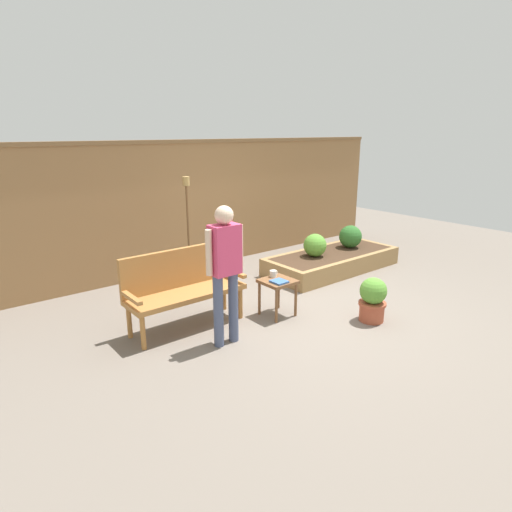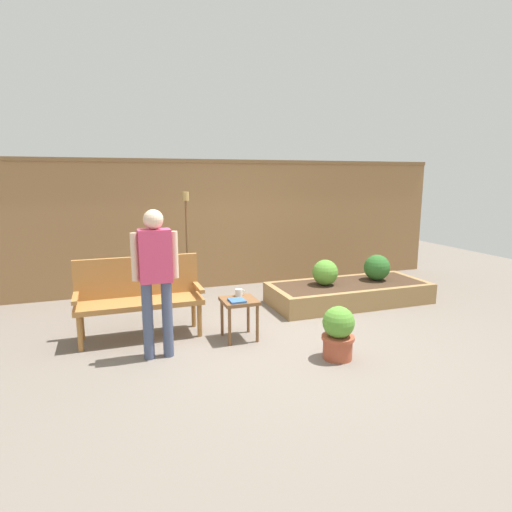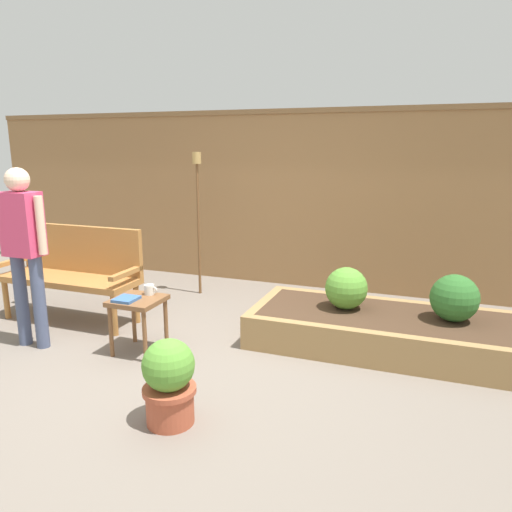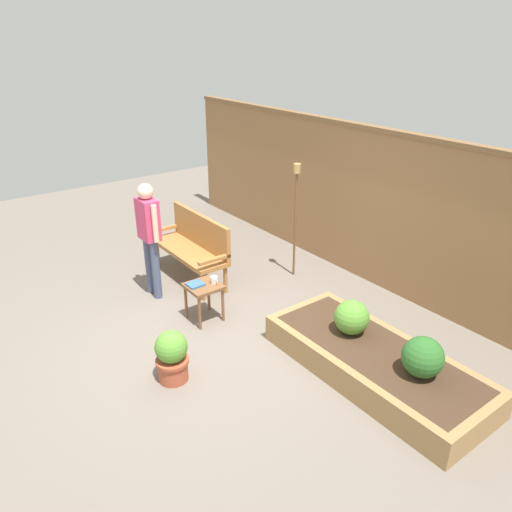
{
  "view_description": "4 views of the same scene",
  "coord_description": "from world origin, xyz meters",
  "px_view_note": "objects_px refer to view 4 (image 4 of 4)",
  "views": [
    {
      "loc": [
        -3.88,
        -3.75,
        2.31
      ],
      "look_at": [
        -0.24,
        0.75,
        0.63
      ],
      "focal_mm": 30.57,
      "sensor_mm": 36.0,
      "label": 1
    },
    {
      "loc": [
        -1.78,
        -4.4,
        1.88
      ],
      "look_at": [
        -0.1,
        0.37,
        0.93
      ],
      "focal_mm": 29.75,
      "sensor_mm": 36.0,
      "label": 2
    },
    {
      "loc": [
        1.91,
        -3.17,
        1.74
      ],
      "look_at": [
        0.32,
        1.07,
        0.7
      ],
      "focal_mm": 34.08,
      "sensor_mm": 36.0,
      "label": 3
    },
    {
      "loc": [
        4.22,
        -2.52,
        3.27
      ],
      "look_at": [
        0.01,
        0.62,
        0.88
      ],
      "focal_mm": 34.57,
      "sensor_mm": 36.0,
      "label": 4
    }
  ],
  "objects_px": {
    "shrub_far_corner": "(423,357)",
    "potted_boxwood": "(172,355)",
    "cup_on_table": "(214,280)",
    "garden_bench": "(194,242)",
    "person_by_bench": "(149,231)",
    "book_on_table": "(195,284)",
    "tiki_torch": "(296,201)",
    "shrub_near_bench": "(352,317)",
    "side_table": "(204,291)"
  },
  "relations": [
    {
      "from": "book_on_table",
      "to": "person_by_bench",
      "type": "height_order",
      "value": "person_by_bench"
    },
    {
      "from": "shrub_near_bench",
      "to": "garden_bench",
      "type": "bearing_deg",
      "value": -172.08
    },
    {
      "from": "book_on_table",
      "to": "potted_boxwood",
      "type": "distance_m",
      "value": 1.18
    },
    {
      "from": "tiki_torch",
      "to": "person_by_bench",
      "type": "relative_size",
      "value": 1.06
    },
    {
      "from": "garden_bench",
      "to": "tiki_torch",
      "type": "height_order",
      "value": "tiki_torch"
    },
    {
      "from": "garden_bench",
      "to": "tiki_torch",
      "type": "bearing_deg",
      "value": 56.18
    },
    {
      "from": "tiki_torch",
      "to": "side_table",
      "type": "bearing_deg",
      "value": -80.47
    },
    {
      "from": "tiki_torch",
      "to": "potted_boxwood",
      "type": "bearing_deg",
      "value": -66.96
    },
    {
      "from": "shrub_far_corner",
      "to": "tiki_torch",
      "type": "distance_m",
      "value": 2.97
    },
    {
      "from": "side_table",
      "to": "shrub_near_bench",
      "type": "relative_size",
      "value": 1.27
    },
    {
      "from": "cup_on_table",
      "to": "shrub_far_corner",
      "type": "xyz_separation_m",
      "value": [
        2.46,
        0.75,
        -0.02
      ]
    },
    {
      "from": "cup_on_table",
      "to": "garden_bench",
      "type": "bearing_deg",
      "value": 161.46
    },
    {
      "from": "garden_bench",
      "to": "cup_on_table",
      "type": "height_order",
      "value": "garden_bench"
    },
    {
      "from": "side_table",
      "to": "cup_on_table",
      "type": "xyz_separation_m",
      "value": [
        0.04,
        0.13,
        0.13
      ]
    },
    {
      "from": "person_by_bench",
      "to": "cup_on_table",
      "type": "bearing_deg",
      "value": 19.17
    },
    {
      "from": "shrub_far_corner",
      "to": "book_on_table",
      "type": "bearing_deg",
      "value": -159.33
    },
    {
      "from": "tiki_torch",
      "to": "garden_bench",
      "type": "bearing_deg",
      "value": -123.82
    },
    {
      "from": "potted_boxwood",
      "to": "tiki_torch",
      "type": "bearing_deg",
      "value": 113.04
    },
    {
      "from": "shrub_far_corner",
      "to": "tiki_torch",
      "type": "height_order",
      "value": "tiki_torch"
    },
    {
      "from": "cup_on_table",
      "to": "potted_boxwood",
      "type": "xyz_separation_m",
      "value": [
        0.77,
        -1.0,
        -0.23
      ]
    },
    {
      "from": "side_table",
      "to": "shrub_far_corner",
      "type": "bearing_deg",
      "value": 19.39
    },
    {
      "from": "tiki_torch",
      "to": "person_by_bench",
      "type": "height_order",
      "value": "tiki_torch"
    },
    {
      "from": "shrub_far_corner",
      "to": "potted_boxwood",
      "type": "bearing_deg",
      "value": -134.06
    },
    {
      "from": "garden_bench",
      "to": "shrub_far_corner",
      "type": "height_order",
      "value": "garden_bench"
    },
    {
      "from": "potted_boxwood",
      "to": "tiki_torch",
      "type": "relative_size",
      "value": 0.34
    },
    {
      "from": "potted_boxwood",
      "to": "shrub_far_corner",
      "type": "bearing_deg",
      "value": 45.94
    },
    {
      "from": "side_table",
      "to": "book_on_table",
      "type": "relative_size",
      "value": 2.53
    },
    {
      "from": "garden_bench",
      "to": "shrub_far_corner",
      "type": "distance_m",
      "value": 3.6
    },
    {
      "from": "side_table",
      "to": "cup_on_table",
      "type": "height_order",
      "value": "cup_on_table"
    },
    {
      "from": "side_table",
      "to": "book_on_table",
      "type": "xyz_separation_m",
      "value": [
        -0.05,
        -0.08,
        0.1
      ]
    },
    {
      "from": "shrub_far_corner",
      "to": "shrub_near_bench",
      "type": "bearing_deg",
      "value": 180.0
    },
    {
      "from": "side_table",
      "to": "shrub_near_bench",
      "type": "height_order",
      "value": "shrub_near_bench"
    },
    {
      "from": "cup_on_table",
      "to": "person_by_bench",
      "type": "relative_size",
      "value": 0.08
    },
    {
      "from": "potted_boxwood",
      "to": "shrub_near_bench",
      "type": "height_order",
      "value": "shrub_near_bench"
    },
    {
      "from": "person_by_bench",
      "to": "book_on_table",
      "type": "bearing_deg",
      "value": 8.32
    },
    {
      "from": "cup_on_table",
      "to": "shrub_far_corner",
      "type": "height_order",
      "value": "shrub_far_corner"
    },
    {
      "from": "book_on_table",
      "to": "person_by_bench",
      "type": "xyz_separation_m",
      "value": [
        -0.9,
        -0.13,
        0.44
      ]
    },
    {
      "from": "shrub_near_bench",
      "to": "shrub_far_corner",
      "type": "distance_m",
      "value": 0.9
    },
    {
      "from": "garden_bench",
      "to": "potted_boxwood",
      "type": "relative_size",
      "value": 2.56
    },
    {
      "from": "side_table",
      "to": "shrub_far_corner",
      "type": "relative_size",
      "value": 1.21
    },
    {
      "from": "side_table",
      "to": "garden_bench",
      "type": "bearing_deg",
      "value": 154.95
    },
    {
      "from": "shrub_near_bench",
      "to": "shrub_far_corner",
      "type": "xyz_separation_m",
      "value": [
        0.9,
        -0.0,
        0.01
      ]
    },
    {
      "from": "potted_boxwood",
      "to": "shrub_far_corner",
      "type": "xyz_separation_m",
      "value": [
        1.69,
        1.75,
        0.21
      ]
    },
    {
      "from": "side_table",
      "to": "person_by_bench",
      "type": "height_order",
      "value": "person_by_bench"
    },
    {
      "from": "potted_boxwood",
      "to": "person_by_bench",
      "type": "distance_m",
      "value": 1.99
    },
    {
      "from": "book_on_table",
      "to": "person_by_bench",
      "type": "bearing_deg",
      "value": -172.86
    },
    {
      "from": "side_table",
      "to": "person_by_bench",
      "type": "distance_m",
      "value": 1.12
    },
    {
      "from": "shrub_far_corner",
      "to": "person_by_bench",
      "type": "bearing_deg",
      "value": -162.41
    },
    {
      "from": "side_table",
      "to": "person_by_bench",
      "type": "bearing_deg",
      "value": -167.31
    },
    {
      "from": "garden_bench",
      "to": "book_on_table",
      "type": "relative_size",
      "value": 7.58
    }
  ]
}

